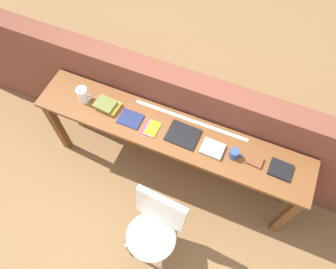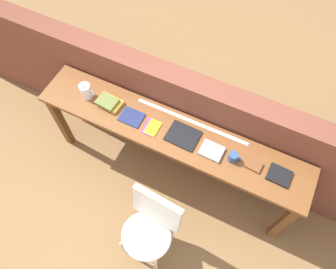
# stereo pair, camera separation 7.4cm
# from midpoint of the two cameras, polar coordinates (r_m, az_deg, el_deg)

# --- Properties ---
(ground_plane) EXTENTS (40.00, 40.00, 0.00)m
(ground_plane) POSITION_cam_midpoint_polar(r_m,az_deg,el_deg) (3.52, -2.23, -10.52)
(ground_plane) COLOR olive
(brick_wall_back) EXTENTS (6.00, 0.20, 1.21)m
(brick_wall_back) POSITION_cam_midpoint_polar(r_m,az_deg,el_deg) (3.22, 2.05, 2.97)
(brick_wall_back) COLOR brown
(brick_wall_back) RESTS_ON ground
(sideboard) EXTENTS (2.50, 0.44, 0.88)m
(sideboard) POSITION_cam_midpoint_polar(r_m,az_deg,el_deg) (2.94, -0.34, -0.76)
(sideboard) COLOR brown
(sideboard) RESTS_ON ground
(chair_white_moulded) EXTENTS (0.47, 0.48, 0.89)m
(chair_white_moulded) POSITION_cam_midpoint_polar(r_m,az_deg,el_deg) (2.88, -3.12, -15.89)
(chair_white_moulded) COLOR silver
(chair_white_moulded) RESTS_ON ground
(pitcher_white) EXTENTS (0.14, 0.10, 0.18)m
(pitcher_white) POSITION_cam_midpoint_polar(r_m,az_deg,el_deg) (3.04, -15.25, 6.70)
(pitcher_white) COLOR white
(pitcher_white) RESTS_ON sideboard
(book_stack_leftmost) EXTENTS (0.24, 0.18, 0.06)m
(book_stack_leftmost) POSITION_cam_midpoint_polar(r_m,az_deg,el_deg) (2.99, -11.39, 5.06)
(book_stack_leftmost) COLOR gold
(book_stack_leftmost) RESTS_ON sideboard
(magazine_cycling) EXTENTS (0.20, 0.16, 0.01)m
(magazine_cycling) POSITION_cam_midpoint_polar(r_m,az_deg,el_deg) (2.90, -7.28, 2.70)
(magazine_cycling) COLOR navy
(magazine_cycling) RESTS_ON sideboard
(pamphlet_pile_colourful) EXTENTS (0.13, 0.17, 0.01)m
(pamphlet_pile_colourful) POSITION_cam_midpoint_polar(r_m,az_deg,el_deg) (2.84, -3.63, 1.07)
(pamphlet_pile_colourful) COLOR green
(pamphlet_pile_colourful) RESTS_ON sideboard
(book_open_centre) EXTENTS (0.28, 0.23, 0.02)m
(book_open_centre) POSITION_cam_midpoint_polar(r_m,az_deg,el_deg) (2.79, 1.86, -0.11)
(book_open_centre) COLOR black
(book_open_centre) RESTS_ON sideboard
(book_grey_hardcover) EXTENTS (0.19, 0.16, 0.03)m
(book_grey_hardcover) POSITION_cam_midpoint_polar(r_m,az_deg,el_deg) (2.75, 6.99, -2.50)
(book_grey_hardcover) COLOR #9E9EA3
(book_grey_hardcover) RESTS_ON sideboard
(mug) EXTENTS (0.11, 0.08, 0.09)m
(mug) POSITION_cam_midpoint_polar(r_m,az_deg,el_deg) (2.72, 10.72, -3.35)
(mug) COLOR #2D4C8C
(mug) RESTS_ON sideboard
(leather_journal_brown) EXTENTS (0.14, 0.11, 0.02)m
(leather_journal_brown) POSITION_cam_midpoint_polar(r_m,az_deg,el_deg) (2.76, 14.12, -4.46)
(leather_journal_brown) COLOR brown
(leather_journal_brown) RESTS_ON sideboard
(book_repair_rightmost) EXTENTS (0.19, 0.16, 0.02)m
(book_repair_rightmost) POSITION_cam_midpoint_polar(r_m,az_deg,el_deg) (2.79, 18.30, -5.87)
(book_repair_rightmost) COLOR black
(book_repair_rightmost) RESTS_ON sideboard
(ruler_metal_back_edge) EXTENTS (1.05, 0.03, 0.00)m
(ruler_metal_back_edge) POSITION_cam_midpoint_polar(r_m,az_deg,el_deg) (2.88, 3.21, 2.49)
(ruler_metal_back_edge) COLOR silver
(ruler_metal_back_edge) RESTS_ON sideboard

